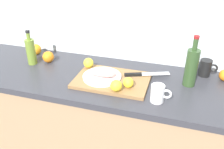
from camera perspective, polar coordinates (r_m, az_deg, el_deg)
The scene contains 15 objects.
back_wall at distance 1.73m, azimuth 0.11°, elevation 14.83°, with size 3.20×0.05×2.50m, color silver.
kitchen_counter at distance 1.84m, azimuth -2.92°, elevation -12.80°, with size 2.00×0.60×0.90m.
cutting_board at distance 1.51m, azimuth -0.00°, elevation -1.33°, with size 0.46×0.31×0.02m, color olive.
white_plate at distance 1.52m, azimuth -2.37°, elevation -0.49°, with size 0.24×0.24×0.01m, color white.
fish_fillet at distance 1.50m, azimuth -2.39°, elevation 0.35°, with size 0.18×0.08×0.04m, color tan.
chef_knife at distance 1.55m, azimuth 6.94°, elevation 0.06°, with size 0.28×0.13×0.02m.
lemon_0 at distance 1.37m, azimuth 0.97°, elevation -2.64°, with size 0.07×0.07×0.07m, color yellow.
lemon_1 at distance 1.64m, azimuth -5.58°, elevation 2.74°, with size 0.07×0.07×0.07m, color yellow.
lemon_2 at distance 1.41m, azimuth 3.88°, elevation -1.93°, with size 0.06×0.06×0.06m, color yellow.
olive_oil_bottle at distance 1.79m, azimuth -18.63°, elevation 5.29°, with size 0.06×0.06×0.25m.
wine_bottle at distance 1.50m, azimuth 18.26°, elevation 1.76°, with size 0.07×0.07×0.32m.
coffee_mug_0 at distance 1.67m, azimuth 21.25°, elevation 1.48°, with size 0.12×0.08×0.11m.
coffee_mug_1 at distance 1.33m, azimuth 10.82°, elevation -4.41°, with size 0.11×0.07×0.10m.
orange_0 at distance 1.81m, azimuth -14.83°, elevation 4.05°, with size 0.08×0.08×0.08m, color orange.
orange_2 at distance 1.96m, azimuth -17.55°, elevation 5.68°, with size 0.08×0.08×0.08m, color orange.
Camera 1 is at (0.49, -1.29, 1.67)m, focal length 38.69 mm.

